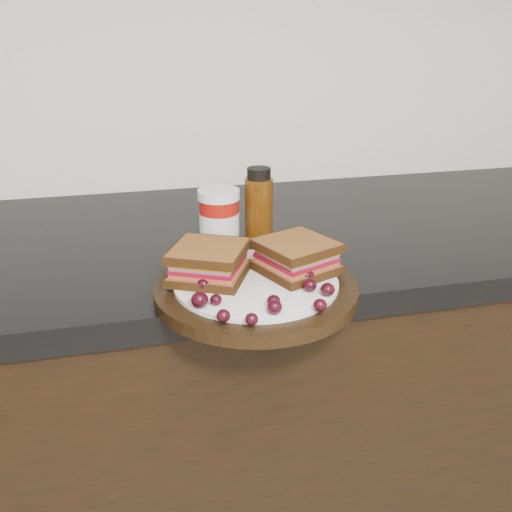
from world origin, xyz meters
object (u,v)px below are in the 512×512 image
at_px(plate, 256,290).
at_px(oil_bottle, 259,206).
at_px(condiment_jar, 219,219).
at_px(sandwich_left, 209,262).

bearing_deg(plate, oil_bottle, 75.04).
bearing_deg(condiment_jar, plate, -85.11).
height_order(plate, sandwich_left, sandwich_left).
xyz_separation_m(sandwich_left, condiment_jar, (0.04, 0.16, 0.00)).
distance_m(sandwich_left, oil_bottle, 0.21).
bearing_deg(sandwich_left, plate, 3.48).
distance_m(sandwich_left, condiment_jar, 0.17).
bearing_deg(oil_bottle, sandwich_left, -123.40).
xyz_separation_m(plate, sandwich_left, (-0.06, 0.03, 0.04)).
height_order(plate, condiment_jar, condiment_jar).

